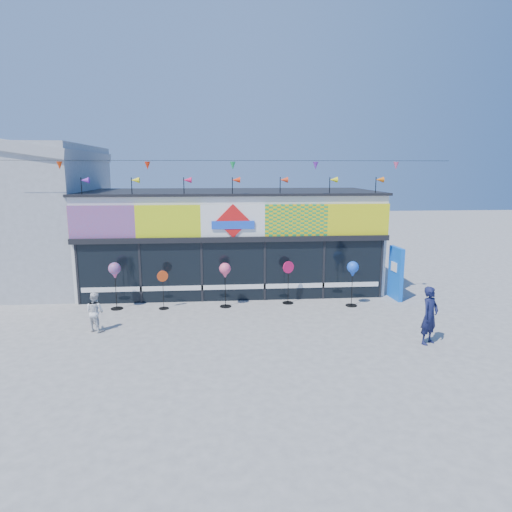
{
  "coord_description": "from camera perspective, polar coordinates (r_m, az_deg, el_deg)",
  "views": [
    {
      "loc": [
        -0.54,
        -13.58,
        5.02
      ],
      "look_at": [
        0.75,
        2.0,
        2.01
      ],
      "focal_mm": 32.0,
      "sensor_mm": 36.0,
      "label": 1
    }
  ],
  "objects": [
    {
      "name": "spinner_3",
      "position": [
        17.18,
        4.04,
        -3.17
      ],
      "size": [
        0.44,
        0.41,
        1.62
      ],
      "color": "black",
      "rests_on": "ground"
    },
    {
      "name": "child",
      "position": [
        15.19,
        -19.49,
        -6.59
      ],
      "size": [
        0.7,
        0.6,
        1.25
      ],
      "primitive_type": "imported",
      "rotation": [
        0.0,
        0.0,
        2.63
      ],
      "color": "silver",
      "rests_on": "ground"
    },
    {
      "name": "adult_man",
      "position": [
        14.18,
        20.89,
        -6.96
      ],
      "size": [
        0.74,
        0.68,
        1.7
      ],
      "primitive_type": "imported",
      "rotation": [
        0.0,
        0.0,
        0.58
      ],
      "color": "#13173B",
      "rests_on": "ground"
    },
    {
      "name": "spinner_4",
      "position": [
        17.07,
        11.99,
        -1.77
      ],
      "size": [
        0.43,
        0.43,
        1.69
      ],
      "color": "black",
      "rests_on": "ground"
    },
    {
      "name": "blue_sign",
      "position": [
        18.52,
        17.07,
        -2.05
      ],
      "size": [
        0.23,
        1.03,
        2.05
      ],
      "rotation": [
        0.0,
        0.0,
        0.07
      ],
      "color": "blue",
      "rests_on": "ground"
    },
    {
      "name": "kite_shop",
      "position": [
        19.76,
        -3.11,
        2.21
      ],
      "size": [
        16.0,
        5.7,
        5.31
      ],
      "color": "silver",
      "rests_on": "ground"
    },
    {
      "name": "spinner_0",
      "position": [
        17.08,
        -17.24,
        -1.92
      ],
      "size": [
        0.44,
        0.44,
        1.73
      ],
      "color": "black",
      "rests_on": "ground"
    },
    {
      "name": "spinner_1",
      "position": [
        16.84,
        -11.54,
        -4.04
      ],
      "size": [
        0.38,
        0.36,
        1.42
      ],
      "color": "black",
      "rests_on": "ground"
    },
    {
      "name": "ground",
      "position": [
        14.49,
        -2.33,
        -9.39
      ],
      "size": [
        80.0,
        80.0,
        0.0
      ],
      "primitive_type": "plane",
      "color": "slate",
      "rests_on": "ground"
    },
    {
      "name": "spinner_2",
      "position": [
        16.63,
        -3.89,
        -1.98
      ],
      "size": [
        0.42,
        0.42,
        1.65
      ],
      "color": "black",
      "rests_on": "ground"
    }
  ]
}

